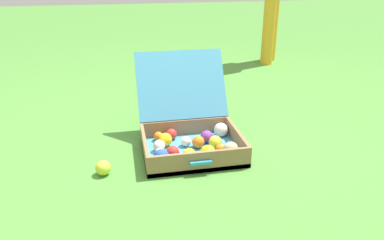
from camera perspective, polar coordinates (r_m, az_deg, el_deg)
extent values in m
plane|color=#4C8C38|center=(2.04, -1.02, -5.53)|extent=(16.00, 16.00, 0.00)
cube|color=#4799C6|center=(2.06, 0.00, -4.87)|extent=(0.54, 0.43, 0.03)
cube|color=olive|center=(2.01, -7.28, -4.37)|extent=(0.02, 0.43, 0.12)
cube|color=olive|center=(2.10, 6.96, -3.07)|extent=(0.02, 0.43, 0.12)
cube|color=olive|center=(1.86, 1.25, -6.55)|extent=(0.50, 0.02, 0.12)
cube|color=olive|center=(2.22, -1.04, -1.37)|extent=(0.50, 0.02, 0.12)
cube|color=#4799C6|center=(2.24, -1.66, 5.48)|extent=(0.54, 0.24, 0.37)
cube|color=teal|center=(1.84, 1.40, -6.65)|extent=(0.11, 0.02, 0.02)
sphere|color=yellow|center=(1.92, -0.50, -5.49)|extent=(0.07, 0.07, 0.07)
sphere|color=orange|center=(2.01, 4.37, -4.44)|extent=(0.05, 0.05, 0.05)
sphere|color=red|center=(1.95, -3.01, -5.02)|extent=(0.07, 0.07, 0.07)
sphere|color=yellow|center=(1.93, 2.48, -5.08)|extent=(0.08, 0.08, 0.08)
sphere|color=white|center=(2.03, -5.09, -3.99)|extent=(0.07, 0.07, 0.07)
sphere|color=#CCDB38|center=(2.05, 3.62, -3.42)|extent=(0.07, 0.07, 0.07)
sphere|color=yellow|center=(2.08, -4.14, -3.03)|extent=(0.08, 0.08, 0.08)
sphere|color=#D1B784|center=(1.98, 6.02, -4.50)|extent=(0.08, 0.08, 0.08)
sphere|color=white|center=(2.19, 4.48, -1.50)|extent=(0.08, 0.08, 0.08)
sphere|color=red|center=(2.16, -3.19, -2.19)|extent=(0.06, 0.06, 0.06)
sphere|color=white|center=(2.08, -0.96, -3.31)|extent=(0.06, 0.06, 0.06)
sphere|color=orange|center=(2.15, -5.22, -2.51)|extent=(0.05, 0.05, 0.05)
sphere|color=orange|center=(2.06, 0.96, -3.40)|extent=(0.07, 0.07, 0.07)
sphere|color=purple|center=(2.12, 2.29, -2.58)|extent=(0.07, 0.07, 0.07)
sphere|color=white|center=(1.97, -4.92, -5.08)|extent=(0.05, 0.05, 0.05)
sphere|color=blue|center=(1.90, -4.74, -5.71)|extent=(0.08, 0.08, 0.08)
sphere|color=#CCDB38|center=(1.91, -13.56, -7.18)|extent=(0.08, 0.08, 0.08)
cylinder|color=gold|center=(4.07, 12.31, 14.94)|extent=(0.12, 0.12, 0.86)
cylinder|color=gold|center=(3.89, 11.83, 14.62)|extent=(0.12, 0.12, 0.86)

